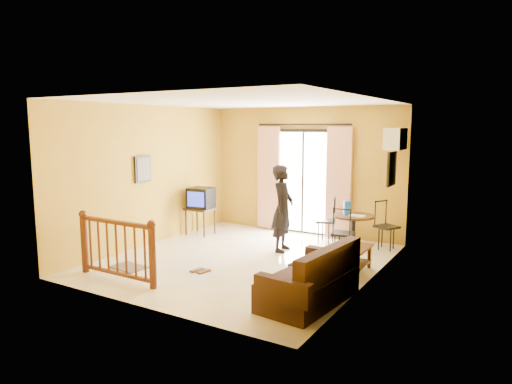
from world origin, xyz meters
The scene contains 19 objects.
ground centered at (0.00, 0.00, 0.00)m, with size 5.00×5.00×0.00m, color beige.
room_shell centered at (0.00, 0.00, 1.70)m, with size 5.00×5.00×5.00m.
balcony_door centered at (0.00, 2.43, 1.19)m, with size 2.25×0.14×2.46m.
tv_table centered at (-1.90, 1.18, 0.52)m, with size 0.59×0.50×0.60m.
television centered at (-1.87, 1.18, 0.82)m, with size 0.56×0.52×0.45m.
picture_left centered at (-2.22, -0.20, 1.55)m, with size 0.05×0.42×0.52m.
dining_table centered at (1.41, 1.75, 0.53)m, with size 0.80×0.80×0.67m.
water_jug centered at (1.29, 1.72, 0.81)m, with size 0.15×0.15×0.27m, color blue.
serving_tray centered at (1.52, 1.65, 0.68)m, with size 0.28×0.18×0.02m, color beige.
dining_chairs centered at (1.40, 1.67, 0.00)m, with size 1.75×1.47×0.95m.
air_conditioner centered at (2.09, 1.95, 2.15)m, with size 0.31×0.60×0.40m.
botanical_print centered at (2.22, 1.30, 1.65)m, with size 0.05×0.50×0.60m.
coffee_table centered at (1.85, 0.27, 0.28)m, with size 0.53×0.95×0.42m.
bowl centered at (1.85, 0.47, 0.45)m, with size 0.18×0.18×0.06m, color #53311C.
sofa centered at (1.85, -1.21, 0.30)m, with size 0.94×1.76×0.81m.
standing_person centered at (0.29, 0.92, 0.83)m, with size 0.61×0.40×1.66m, color black.
stair_balustrade centered at (-1.15, -1.90, 0.56)m, with size 1.63×0.13×1.04m.
doormat centered at (-1.46, -1.38, 0.01)m, with size 0.60×0.40×0.02m, color #584F46.
sandals centered at (-0.28, -0.93, 0.01)m, with size 0.28×0.26×0.03m.
Camera 1 is at (4.23, -6.70, 2.39)m, focal length 32.00 mm.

